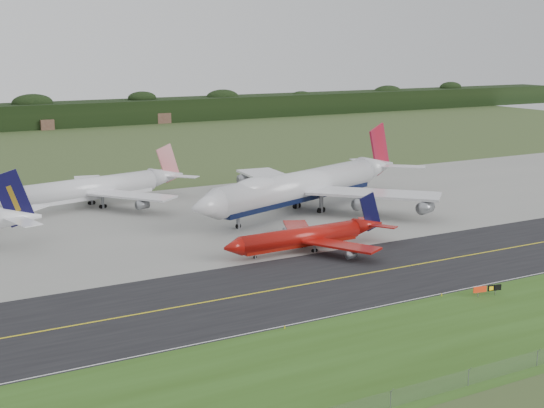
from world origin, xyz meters
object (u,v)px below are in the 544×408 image
Objects in this scene: jet_ba_747 at (305,185)px; jet_red_737 at (309,236)px; jet_star_tail at (96,188)px; taxiway_sign at (487,289)px.

jet_ba_747 reaches higher than jet_red_737.
jet_ba_747 is 36.25m from jet_red_737.
jet_star_tail is (-25.92, 62.42, 1.93)m from jet_red_737.
taxiway_sign is at bearing -70.01° from jet_star_tail.
jet_star_tail reaches higher than jet_red_737.
jet_ba_747 is at bearing -35.36° from jet_star_tail.
jet_red_737 is 7.30× the size of taxiway_sign.
jet_star_tail is 107.98m from taxiway_sign.
jet_ba_747 is 70.73m from taxiway_sign.
jet_ba_747 is 1.40× the size of jet_star_tail.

